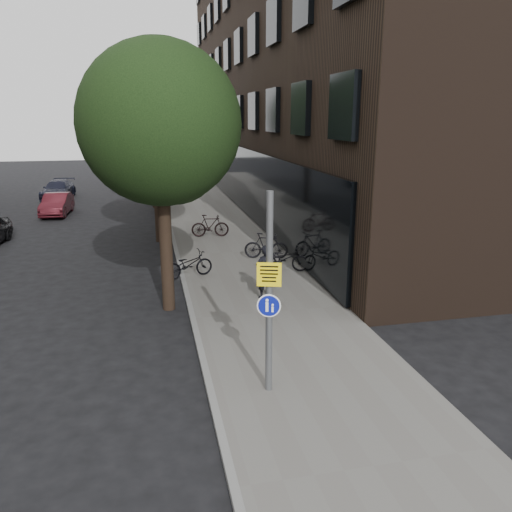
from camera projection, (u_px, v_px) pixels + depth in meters
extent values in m
plane|color=black|center=(298.00, 373.00, 11.06)|extent=(120.00, 120.00, 0.00)
cube|color=#5F5D58|center=(233.00, 253.00, 20.50)|extent=(4.50, 60.00, 0.12)
cube|color=slate|center=(178.00, 256.00, 20.04)|extent=(0.15, 60.00, 0.13)
cube|color=black|center=(329.00, 58.00, 31.07)|extent=(12.00, 40.00, 18.00)
cylinder|color=black|center=(167.00, 257.00, 14.33)|extent=(0.36, 0.36, 3.20)
sphere|color=black|center=(160.00, 124.00, 13.33)|extent=(4.40, 4.40, 4.40)
sphere|color=black|center=(175.00, 159.00, 14.44)|extent=(2.64, 2.64, 2.64)
cylinder|color=black|center=(158.00, 207.00, 22.33)|extent=(0.36, 0.36, 3.20)
sphere|color=black|center=(154.00, 121.00, 21.33)|extent=(5.00, 5.00, 5.00)
sphere|color=black|center=(164.00, 144.00, 22.44)|extent=(3.00, 3.00, 3.00)
cylinder|color=black|center=(154.00, 182.00, 30.80)|extent=(0.36, 0.36, 3.20)
sphere|color=black|center=(151.00, 120.00, 29.80)|extent=(5.00, 5.00, 5.00)
sphere|color=black|center=(158.00, 136.00, 30.90)|extent=(3.00, 3.00, 3.00)
cylinder|color=#595B5E|center=(269.00, 296.00, 9.63)|extent=(0.14, 0.14, 4.06)
cube|color=yellow|center=(269.00, 273.00, 9.51)|extent=(0.46, 0.16, 0.47)
cylinder|color=navy|center=(269.00, 304.00, 9.68)|extent=(0.40, 0.13, 0.42)
cylinder|color=white|center=(269.00, 304.00, 9.68)|extent=(0.45, 0.15, 0.47)
imported|color=black|center=(265.00, 272.00, 15.11)|extent=(0.69, 0.54, 1.66)
imported|color=black|center=(284.00, 258.00, 17.92)|extent=(1.84, 1.18, 0.91)
imported|color=black|center=(266.00, 246.00, 19.45)|extent=(1.77, 0.93, 1.02)
imported|color=black|center=(188.00, 264.00, 17.16)|extent=(1.86, 1.12, 0.92)
imported|color=black|center=(210.00, 226.00, 22.99)|extent=(1.76, 0.68, 1.03)
imported|color=#541820|center=(57.00, 204.00, 28.70)|extent=(1.47, 3.81, 1.24)
imported|color=black|center=(58.00, 190.00, 34.53)|extent=(2.09, 4.37, 1.23)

